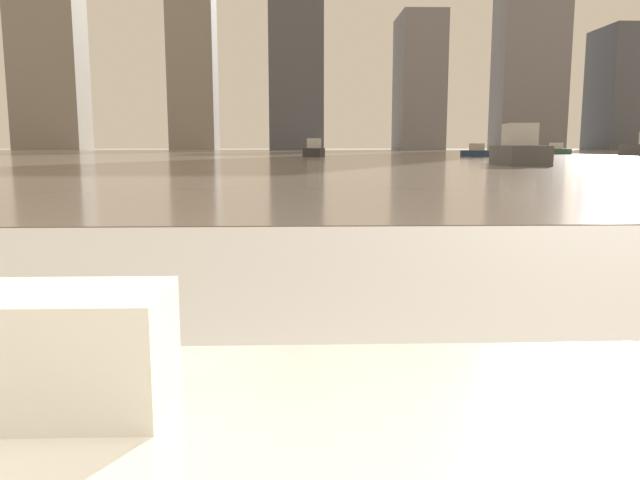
{
  "coord_description": "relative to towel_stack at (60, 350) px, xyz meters",
  "views": [
    {
      "loc": [
        0.03,
        0.08,
        0.9
      ],
      "look_at": [
        0.1,
        2.33,
        0.56
      ],
      "focal_mm": 35.0,
      "sensor_mm": 36.0,
      "label": 1
    }
  ],
  "objects": [
    {
      "name": "towel_stack",
      "position": [
        0.0,
        0.0,
        0.0
      ],
      "size": [
        0.28,
        0.18,
        0.16
      ],
      "color": "silver",
      "rests_on": "bathtub"
    },
    {
      "name": "harbor_water",
      "position": [
        0.29,
        61.11,
        -0.63
      ],
      "size": [
        180.0,
        110.0,
        0.01
      ],
      "color": "gray",
      "rests_on": "ground_plane"
    },
    {
      "name": "harbor_boat_1",
      "position": [
        14.11,
        47.68,
        -0.27
      ],
      "size": [
        2.04,
        2.84,
        1.02
      ],
      "color": "navy",
      "rests_on": "harbor_water"
    },
    {
      "name": "harbor_boat_3",
      "position": [
        25.78,
        60.78,
        -0.23
      ],
      "size": [
        2.2,
        3.16,
        1.13
      ],
      "color": "#335647",
      "rests_on": "harbor_water"
    },
    {
      "name": "harbor_boat_4",
      "position": [
        10.33,
        27.55,
        0.03
      ],
      "size": [
        2.23,
        5.11,
        1.86
      ],
      "color": "#4C4C51",
      "rests_on": "harbor_water"
    },
    {
      "name": "harbor_boat_5",
      "position": [
        1.47,
        47.78,
        -0.13
      ],
      "size": [
        1.82,
        3.9,
        1.41
      ],
      "color": "#2D2D33",
      "rests_on": "harbor_water"
    },
    {
      "name": "skyline_tower_1",
      "position": [
        -19.07,
        117.11,
        14.73
      ],
      "size": [
        8.19,
        7.74,
        30.72
      ],
      "color": "gray",
      "rests_on": "ground_plane"
    },
    {
      "name": "skyline_tower_3",
      "position": [
        22.54,
        117.11,
        11.56
      ],
      "size": [
        7.86,
        13.32,
        24.39
      ],
      "color": "slate",
      "rests_on": "ground_plane"
    },
    {
      "name": "skyline_tower_4",
      "position": [
        43.18,
        117.11,
        19.67
      ],
      "size": [
        12.1,
        8.47,
        40.61
      ],
      "color": "slate",
      "rests_on": "ground_plane"
    },
    {
      "name": "skyline_tower_5",
      "position": [
        60.03,
        117.11,
        10.59
      ],
      "size": [
        7.29,
        12.52,
        22.45
      ],
      "color": "#4C515B",
      "rests_on": "ground_plane"
    }
  ]
}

